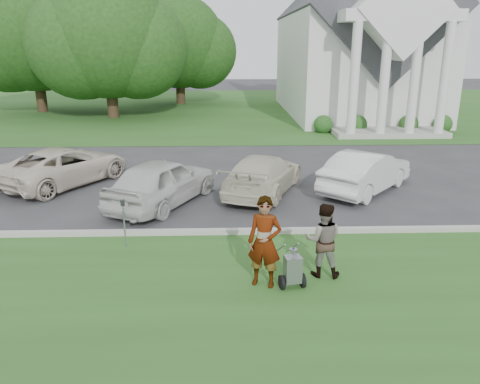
{
  "coord_description": "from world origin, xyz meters",
  "views": [
    {
      "loc": [
        -0.16,
        -11.09,
        4.86
      ],
      "look_at": [
        0.18,
        0.0,
        1.36
      ],
      "focal_mm": 35.0,
      "sensor_mm": 36.0,
      "label": 1
    }
  ],
  "objects_px": {
    "car_c": "(263,174)",
    "car_b": "(162,182)",
    "car_d": "(366,171)",
    "car_a": "(65,166)",
    "person_right": "(323,241)",
    "tree_far": "(33,33)",
    "striping_cart": "(292,270)",
    "parking_meter_near": "(124,217)",
    "church": "(356,29)",
    "tree_left": "(107,41)",
    "tree_back": "(179,46)",
    "person_left": "(265,243)"
  },
  "relations": [
    {
      "from": "parking_meter_near",
      "to": "person_left",
      "type": "bearing_deg",
      "value": -31.61
    },
    {
      "from": "person_left",
      "to": "car_d",
      "type": "relative_size",
      "value": 0.45
    },
    {
      "from": "tree_far",
      "to": "striping_cart",
      "type": "bearing_deg",
      "value": -60.94
    },
    {
      "from": "church",
      "to": "car_b",
      "type": "relative_size",
      "value": 5.44
    },
    {
      "from": "tree_far",
      "to": "car_d",
      "type": "xyz_separation_m",
      "value": [
        18.67,
        -20.69,
        -4.98
      ]
    },
    {
      "from": "church",
      "to": "car_b",
      "type": "bearing_deg",
      "value": -119.18
    },
    {
      "from": "striping_cart",
      "to": "tree_far",
      "type": "bearing_deg",
      "value": 108.57
    },
    {
      "from": "striping_cart",
      "to": "person_left",
      "type": "height_order",
      "value": "person_left"
    },
    {
      "from": "tree_left",
      "to": "person_left",
      "type": "distance_m",
      "value": 26.06
    },
    {
      "from": "tree_far",
      "to": "person_left",
      "type": "distance_m",
      "value": 31.28
    },
    {
      "from": "person_left",
      "to": "person_right",
      "type": "xyz_separation_m",
      "value": [
        1.3,
        0.4,
        -0.14
      ]
    },
    {
      "from": "tree_back",
      "to": "parking_meter_near",
      "type": "xyz_separation_m",
      "value": [
        1.32,
        -30.2,
        -3.92
      ]
    },
    {
      "from": "tree_far",
      "to": "car_c",
      "type": "distance_m",
      "value": 26.17
    },
    {
      "from": "tree_left",
      "to": "tree_back",
      "type": "bearing_deg",
      "value": 63.43
    },
    {
      "from": "church",
      "to": "car_d",
      "type": "distance_m",
      "value": 20.01
    },
    {
      "from": "car_c",
      "to": "tree_left",
      "type": "bearing_deg",
      "value": -40.98
    },
    {
      "from": "car_b",
      "to": "car_a",
      "type": "bearing_deg",
      "value": -6.27
    },
    {
      "from": "car_a",
      "to": "car_b",
      "type": "relative_size",
      "value": 1.1
    },
    {
      "from": "tree_left",
      "to": "car_b",
      "type": "height_order",
      "value": "tree_left"
    },
    {
      "from": "striping_cart",
      "to": "person_left",
      "type": "distance_m",
      "value": 0.82
    },
    {
      "from": "striping_cart",
      "to": "person_right",
      "type": "distance_m",
      "value": 0.99
    },
    {
      "from": "striping_cart",
      "to": "car_a",
      "type": "relative_size",
      "value": 0.22
    },
    {
      "from": "church",
      "to": "car_d",
      "type": "height_order",
      "value": "church"
    },
    {
      "from": "car_c",
      "to": "car_d",
      "type": "relative_size",
      "value": 1.06
    },
    {
      "from": "person_left",
      "to": "church",
      "type": "bearing_deg",
      "value": 90.67
    },
    {
      "from": "striping_cart",
      "to": "car_a",
      "type": "bearing_deg",
      "value": 121.76
    },
    {
      "from": "church",
      "to": "car_d",
      "type": "bearing_deg",
      "value": -103.0
    },
    {
      "from": "car_c",
      "to": "person_right",
      "type": "bearing_deg",
      "value": 119.45
    },
    {
      "from": "church",
      "to": "person_left",
      "type": "distance_m",
      "value": 27.17
    },
    {
      "from": "car_a",
      "to": "car_c",
      "type": "xyz_separation_m",
      "value": [
        7.08,
        -1.28,
        -0.02
      ]
    },
    {
      "from": "parking_meter_near",
      "to": "car_c",
      "type": "xyz_separation_m",
      "value": [
        3.8,
        4.45,
        -0.15
      ]
    },
    {
      "from": "person_right",
      "to": "tree_far",
      "type": "bearing_deg",
      "value": -49.77
    },
    {
      "from": "car_c",
      "to": "car_b",
      "type": "bearing_deg",
      "value": 40.83
    },
    {
      "from": "person_left",
      "to": "car_c",
      "type": "relative_size",
      "value": 0.43
    },
    {
      "from": "tree_left",
      "to": "tree_back",
      "type": "relative_size",
      "value": 1.11
    },
    {
      "from": "church",
      "to": "tree_far",
      "type": "bearing_deg",
      "value": 175.34
    },
    {
      "from": "church",
      "to": "striping_cart",
      "type": "height_order",
      "value": "church"
    },
    {
      "from": "person_left",
      "to": "striping_cart",
      "type": "bearing_deg",
      "value": 5.59
    },
    {
      "from": "church",
      "to": "person_left",
      "type": "xyz_separation_m",
      "value": [
        -8.38,
        -25.36,
        -4.97
      ]
    },
    {
      "from": "car_a",
      "to": "car_b",
      "type": "distance_m",
      "value": 4.5
    },
    {
      "from": "tree_back",
      "to": "person_right",
      "type": "xyz_separation_m",
      "value": [
        5.93,
        -31.84,
        -3.9
      ]
    },
    {
      "from": "tree_back",
      "to": "car_d",
      "type": "height_order",
      "value": "tree_back"
    },
    {
      "from": "car_a",
      "to": "car_c",
      "type": "bearing_deg",
      "value": -158.64
    },
    {
      "from": "parking_meter_near",
      "to": "car_a",
      "type": "distance_m",
      "value": 6.6
    },
    {
      "from": "parking_meter_near",
      "to": "car_c",
      "type": "relative_size",
      "value": 0.28
    },
    {
      "from": "tree_left",
      "to": "tree_back",
      "type": "distance_m",
      "value": 8.95
    },
    {
      "from": "tree_left",
      "to": "person_right",
      "type": "relative_size",
      "value": 6.41
    },
    {
      "from": "tree_far",
      "to": "tree_back",
      "type": "height_order",
      "value": "tree_far"
    },
    {
      "from": "car_a",
      "to": "tree_far",
      "type": "bearing_deg",
      "value": -35.99
    },
    {
      "from": "striping_cart",
      "to": "car_b",
      "type": "height_order",
      "value": "car_b"
    }
  ]
}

